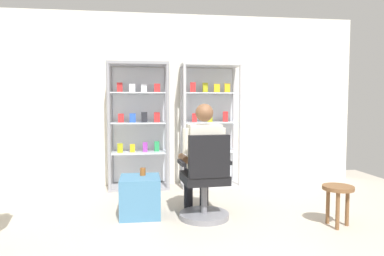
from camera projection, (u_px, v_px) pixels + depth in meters
name	position (u px, v px, depth m)	size (l,w,h in m)	color
back_wall	(173.00, 100.00, 5.57)	(6.00, 0.10, 2.70)	silver
display_cabinet_left	(139.00, 125.00, 5.29)	(0.90, 0.45, 1.90)	gray
display_cabinet_right	(209.00, 124.00, 5.44)	(0.90, 0.45, 1.90)	#B7B7BC
office_chair	(205.00, 185.00, 3.83)	(0.58, 0.56, 0.96)	slate
seated_shopkeeper	(202.00, 154.00, 3.96)	(0.51, 0.58, 1.29)	black
storage_crate	(140.00, 196.00, 3.98)	(0.45, 0.48, 0.45)	teal
tea_glass	(143.00, 172.00, 4.05)	(0.07, 0.07, 0.09)	brown
wooden_stool	(338.00, 194.00, 3.63)	(0.32, 0.32, 0.43)	brown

